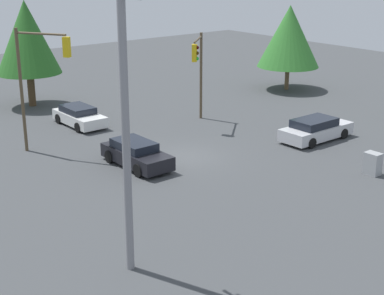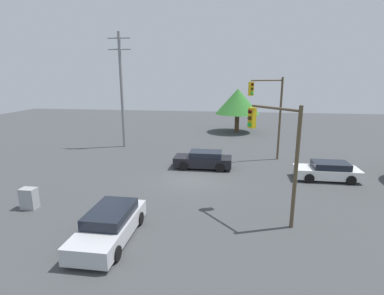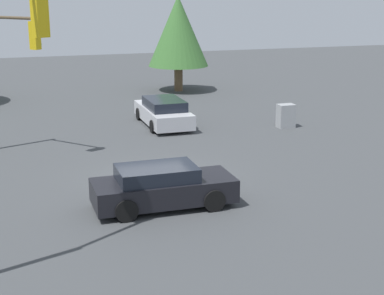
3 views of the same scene
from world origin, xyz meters
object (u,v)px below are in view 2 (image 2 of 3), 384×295
sedan_white (327,171)px  sedan_dark (203,160)px  sedan_silver (110,225)px  electrical_cabinet (29,198)px  traffic_signal_cross (270,106)px  traffic_signal_main (276,142)px

sedan_white → sedan_dark: bearing=80.6°
sedan_dark → sedan_white: size_ratio=1.04×
sedan_silver → sedan_dark: bearing=-105.4°
electrical_cabinet → traffic_signal_cross: bearing=-140.2°
sedan_dark → traffic_signal_cross: traffic_signal_cross is taller
traffic_signal_main → electrical_cabinet: (12.78, 0.77, -3.34)m
sedan_white → traffic_signal_cross: (3.66, -4.21, 4.01)m
electrical_cabinet → traffic_signal_main: bearing=-176.6°
traffic_signal_cross → sedan_white: bearing=99.0°
sedan_silver → traffic_signal_main: size_ratio=0.83×
sedan_silver → electrical_cabinet: (5.54, -2.31, -0.08)m
sedan_silver → sedan_white: bearing=-141.2°
electrical_cabinet → sedan_silver: bearing=157.4°
traffic_signal_main → electrical_cabinet: 13.23m
sedan_white → traffic_signal_cross: size_ratio=0.62×
traffic_signal_cross → electrical_cabinet: (13.55, 11.30, -4.06)m
sedan_silver → electrical_cabinet: sedan_silver is taller
sedan_silver → traffic_signal_main: bearing=-157.0°
traffic_signal_main → traffic_signal_cross: (-0.77, -10.54, 0.72)m
sedan_dark → sedan_white: (-8.70, 1.43, -0.04)m
sedan_white → electrical_cabinet: 18.62m
sedan_dark → traffic_signal_cross: size_ratio=0.64×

